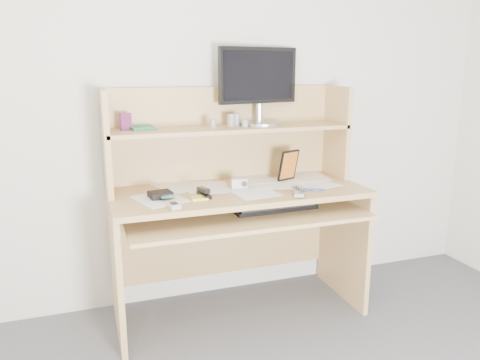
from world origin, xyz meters
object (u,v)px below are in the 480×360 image
object	(u,v)px
desk	(234,195)
monitor	(259,84)
game_case	(288,165)
tv_remote	(299,191)
keyboard	(274,206)

from	to	relation	value
desk	monitor	distance (m)	0.67
desk	game_case	bearing A→B (deg)	1.11
tv_remote	monitor	bearing A→B (deg)	124.67
keyboard	tv_remote	distance (m)	0.17
desk	monitor	bearing A→B (deg)	34.58
desk	game_case	distance (m)	0.37
tv_remote	keyboard	bearing A→B (deg)	163.33
tv_remote	game_case	xyz separation A→B (m)	(0.07, 0.28, 0.08)
keyboard	monitor	world-z (taller)	monitor
keyboard	tv_remote	xyz separation A→B (m)	(0.10, -0.09, 0.10)
desk	game_case	xyz separation A→B (m)	(0.34, 0.01, 0.15)
desk	tv_remote	distance (m)	0.39
keyboard	tv_remote	world-z (taller)	tv_remote
desk	monitor	world-z (taller)	monitor
tv_remote	monitor	world-z (taller)	monitor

